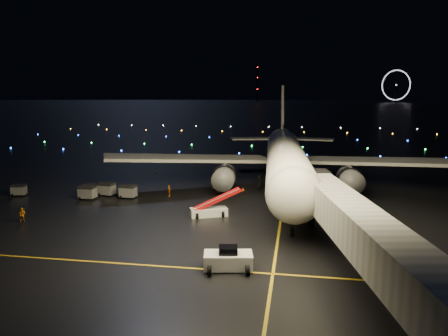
{
  "coord_description": "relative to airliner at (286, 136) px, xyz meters",
  "views": [
    {
      "loc": [
        13.75,
        -44.43,
        14.82
      ],
      "look_at": [
        4.12,
        12.0,
        5.0
      ],
      "focal_mm": 35.0,
      "sensor_mm": 36.0,
      "label": 1
    }
  ],
  "objects": [
    {
      "name": "ferris_wheel",
      "position": [
        158.19,
        694.94,
        17.83
      ],
      "size": [
        49.33,
        16.8,
        52.0
      ],
      "primitive_type": null,
      "rotation": [
        0.0,
        0.0,
        0.26
      ],
      "color": "black",
      "rests_on": "ground"
    },
    {
      "name": "airliner",
      "position": [
        0.0,
        0.0,
        0.0
      ],
      "size": [
        61.09,
        58.4,
        16.35
      ],
      "primitive_type": null,
      "rotation": [
        0.0,
        0.0,
        0.06
      ],
      "color": "white",
      "rests_on": "ground"
    },
    {
      "name": "lane_centre",
      "position": [
        0.19,
        -10.06,
        -8.16
      ],
      "size": [
        0.25,
        80.0,
        0.02
      ],
      "primitive_type": "cube",
      "color": "gold",
      "rests_on": "ground"
    },
    {
      "name": "safety_cone_2",
      "position": [
        -11.13,
        -2.86,
        -7.93
      ],
      "size": [
        0.54,
        0.54,
        0.48
      ],
      "primitive_type": "cone",
      "rotation": [
        0.0,
        0.0,
        -0.32
      ],
      "color": "orange",
      "rests_on": "ground"
    },
    {
      "name": "safety_cone_3",
      "position": [
        -24.18,
        7.1,
        -7.93
      ],
      "size": [
        0.46,
        0.46,
        0.48
      ],
      "primitive_type": "cone",
      "rotation": [
        0.0,
        0.0,
        -0.1
      ],
      "color": "orange",
      "rests_on": "ground"
    },
    {
      "name": "safety_cone_1",
      "position": [
        -6.23,
        -4.17,
        -7.92
      ],
      "size": [
        0.58,
        0.58,
        0.5
      ],
      "primitive_type": "cone",
      "rotation": [
        0.0,
        0.0,
        -0.42
      ],
      "color": "orange",
      "rests_on": "ground"
    },
    {
      "name": "baggage_cart_3",
      "position": [
        -27.28,
        -13.35,
        -7.23
      ],
      "size": [
        2.3,
        1.66,
        1.89
      ],
      "primitive_type": "cube",
      "rotation": [
        0.0,
        0.0,
        -0.05
      ],
      "color": "gray",
      "rests_on": "ground"
    },
    {
      "name": "baggage_cart_1",
      "position": [
        -28.57,
        -10.38,
        -7.42
      ],
      "size": [
        2.01,
        1.63,
        1.5
      ],
      "primitive_type": "cube",
      "rotation": [
        0.0,
        0.0,
        0.24
      ],
      "color": "gray",
      "rests_on": "ground"
    },
    {
      "name": "crew_b",
      "position": [
        -29.47,
        -25.02,
        -7.31
      ],
      "size": [
        0.98,
        0.85,
        1.72
      ],
      "primitive_type": "imported",
      "rotation": [
        0.0,
        0.0,
        0.28
      ],
      "color": "orange",
      "rests_on": "ground"
    },
    {
      "name": "radio_mast",
      "position": [
        -71.81,
        714.94,
        23.83
      ],
      "size": [
        1.8,
        1.8,
        64.0
      ],
      "primitive_type": "cylinder",
      "color": "black",
      "rests_on": "ground"
    },
    {
      "name": "pushback_tug",
      "position": [
        -3.66,
        -34.56,
        -7.19
      ],
      "size": [
        4.44,
        2.85,
        1.97
      ],
      "primitive_type": "cube",
      "rotation": [
        0.0,
        0.0,
        0.18
      ],
      "color": "silver",
      "rests_on": "ground"
    },
    {
      "name": "taxiway_lights",
      "position": [
        -11.81,
        80.94,
        -7.99
      ],
      "size": [
        164.0,
        92.0,
        0.36
      ],
      "primitive_type": null,
      "color": "black",
      "rests_on": "ground"
    },
    {
      "name": "crew_c",
      "position": [
        -16.35,
        -9.75,
        -7.37
      ],
      "size": [
        0.8,
        1.01,
        1.6
      ],
      "primitive_type": "imported",
      "rotation": [
        0.0,
        0.0,
        -1.05
      ],
      "color": "orange",
      "rests_on": "ground"
    },
    {
      "name": "lane_cross",
      "position": [
        -16.81,
        -35.06,
        -8.16
      ],
      "size": [
        60.0,
        0.25,
        0.02
      ],
      "primitive_type": "cube",
      "color": "gold",
      "rests_on": "ground"
    },
    {
      "name": "baggage_cart_0",
      "position": [
        -21.88,
        -11.68,
        -7.24
      ],
      "size": [
        2.29,
        1.67,
        1.86
      ],
      "primitive_type": "cube",
      "rotation": [
        0.0,
        0.0,
        -0.06
      ],
      "color": "gray",
      "rests_on": "ground"
    },
    {
      "name": "baggage_cart_2",
      "position": [
        -25.53,
        -10.78,
        -7.23
      ],
      "size": [
        2.43,
        1.88,
        1.89
      ],
      "primitive_type": "cube",
      "rotation": [
        0.0,
        0.0,
        -0.16
      ],
      "color": "gray",
      "rests_on": "ground"
    },
    {
      "name": "baggage_cart_4",
      "position": [
        -38.24,
        -13.0,
        -7.35
      ],
      "size": [
        2.21,
        1.79,
        1.64
      ],
      "primitive_type": "cube",
      "rotation": [
        0.0,
        0.0,
        0.25
      ],
      "color": "gray",
      "rests_on": "ground"
    },
    {
      "name": "belt_loader",
      "position": [
        -8.6,
        -18.91,
        -6.58
      ],
      "size": [
        6.74,
        4.19,
        3.18
      ],
      "primitive_type": null,
      "rotation": [
        0.0,
        0.0,
        0.4
      ],
      "color": "silver",
      "rests_on": "ground"
    },
    {
      "name": "safety_cone_0",
      "position": [
        -9.75,
        -6.12,
        -7.95
      ],
      "size": [
        0.52,
        0.52,
        0.45
      ],
      "primitive_type": "cone",
      "rotation": [
        0.0,
        0.0,
        0.4
      ],
      "color": "orange",
      "rests_on": "ground"
    },
    {
      "name": "ground",
      "position": [
        -11.81,
        274.94,
        -8.17
      ],
      "size": [
        2000.0,
        2000.0,
        0.0
      ],
      "primitive_type": "plane",
      "color": "black",
      "rests_on": "ground"
    }
  ]
}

